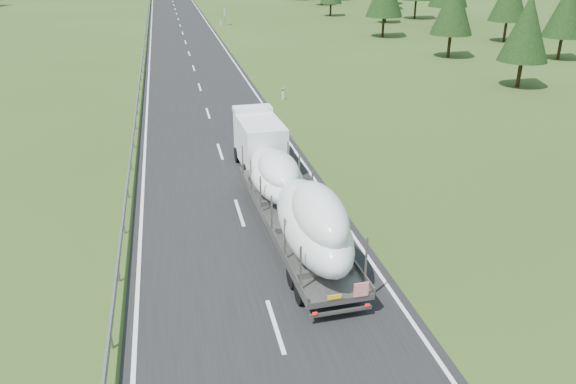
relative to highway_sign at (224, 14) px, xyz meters
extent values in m
plane|color=#2B4316|center=(-7.20, -80.00, -1.81)|extent=(400.00, 400.00, 0.00)
cube|color=black|center=(-7.20, 20.00, -1.80)|extent=(10.00, 400.00, 0.02)
cube|color=slate|center=(-12.50, 20.00, -1.21)|extent=(0.08, 400.00, 0.32)
cylinder|color=slate|center=(-12.50, -80.00, -1.51)|extent=(0.10, 0.10, 0.60)
cube|color=silver|center=(-0.70, -50.00, -1.31)|extent=(0.12, 0.07, 1.00)
cube|color=black|center=(-0.70, -50.00, -0.99)|extent=(0.13, 0.08, 0.12)
cube|color=silver|center=(-0.70, 0.00, -1.31)|extent=(0.12, 0.07, 1.00)
cube|color=black|center=(-0.70, 0.00, -0.99)|extent=(0.13, 0.08, 0.12)
cylinder|color=slate|center=(0.00, 0.00, -0.81)|extent=(0.08, 0.08, 2.00)
cube|color=silver|center=(0.00, 0.00, 0.19)|extent=(0.05, 0.90, 1.20)
cylinder|color=black|center=(33.64, -38.67, -0.34)|extent=(0.36, 0.36, 2.93)
cone|color=black|center=(33.64, -38.67, 3.73)|extent=(4.56, 4.56, 6.11)
cylinder|color=black|center=(34.84, -25.66, -0.20)|extent=(0.36, 0.36, 3.21)
cylinder|color=black|center=(33.46, -11.35, 0.12)|extent=(0.36, 0.36, 3.87)
cylinder|color=black|center=(34.03, 1.60, 0.11)|extent=(0.36, 0.36, 3.84)
cylinder|color=black|center=(21.15, -50.10, -0.41)|extent=(0.36, 0.36, 2.80)
cone|color=black|center=(21.15, -50.10, 3.47)|extent=(4.35, 4.35, 5.83)
cylinder|color=black|center=(22.06, -34.77, -0.28)|extent=(0.36, 0.36, 3.05)
cone|color=black|center=(22.06, -34.77, 3.96)|extent=(4.75, 4.75, 6.36)
cylinder|color=black|center=(20.44, -18.04, -0.15)|extent=(0.36, 0.36, 3.31)
cylinder|color=black|center=(26.80, -2.65, -0.46)|extent=(0.36, 0.36, 2.69)
cylinder|color=black|center=(20.66, 9.20, -0.49)|extent=(0.36, 0.36, 2.63)
cube|color=white|center=(-5.25, -65.56, -0.12)|extent=(2.42, 4.54, 2.49)
cube|color=black|center=(-5.25, -63.29, 0.33)|extent=(2.05, 0.16, 1.25)
cube|color=white|center=(-5.25, -63.60, 1.26)|extent=(2.27, 1.16, 0.27)
cube|color=#62605D|center=(-5.25, -66.45, -1.32)|extent=(2.34, 2.76, 0.22)
cylinder|color=black|center=(-6.27, -63.96, -1.36)|extent=(0.35, 0.90, 0.89)
cylinder|color=black|center=(-4.22, -63.96, -1.36)|extent=(0.35, 0.90, 0.89)
cylinder|color=black|center=(-6.27, -66.81, -1.36)|extent=(0.35, 0.90, 0.89)
cylinder|color=black|center=(-4.22, -66.81, -1.36)|extent=(0.35, 0.90, 0.89)
cube|color=#62605D|center=(-5.25, -74.02, -0.99)|extent=(2.94, 12.55, 0.23)
cube|color=#62605D|center=(-6.43, -74.02, -0.77)|extent=(0.60, 12.45, 0.21)
cube|color=#62605D|center=(-4.06, -74.02, -0.77)|extent=(0.60, 12.45, 0.21)
cube|color=#62605D|center=(-6.43, -79.36, -0.03)|extent=(0.06, 0.06, 1.69)
cube|color=#62605D|center=(-4.06, -79.36, -0.03)|extent=(0.06, 0.06, 1.69)
cube|color=#62605D|center=(-6.43, -77.22, -0.03)|extent=(0.06, 0.06, 1.69)
cube|color=#62605D|center=(-4.06, -77.22, -0.03)|extent=(0.06, 0.06, 1.69)
cube|color=#62605D|center=(-6.43, -75.08, -0.03)|extent=(0.06, 0.06, 1.69)
cube|color=#62605D|center=(-4.06, -75.08, -0.03)|extent=(0.06, 0.06, 1.69)
cube|color=#62605D|center=(-6.43, -72.95, -0.03)|extent=(0.06, 0.06, 1.69)
cube|color=#62605D|center=(-4.06, -72.95, -0.03)|extent=(0.06, 0.06, 1.69)
cube|color=#62605D|center=(-6.43, -70.81, -0.03)|extent=(0.06, 0.06, 1.69)
cube|color=#62605D|center=(-4.06, -70.81, -0.03)|extent=(0.06, 0.06, 1.69)
cube|color=#62605D|center=(-6.43, -68.68, -0.03)|extent=(0.06, 0.06, 1.69)
cube|color=#62605D|center=(-4.06, -68.68, -0.03)|extent=(0.06, 0.06, 1.69)
cylinder|color=black|center=(-6.23, -78.82, -1.36)|extent=(0.39, 0.90, 0.89)
cylinder|color=black|center=(-4.27, -78.82, -1.36)|extent=(0.39, 0.90, 0.89)
cylinder|color=black|center=(-6.23, -77.75, -1.36)|extent=(0.39, 0.90, 0.89)
cylinder|color=black|center=(-4.27, -77.75, -1.36)|extent=(0.39, 0.90, 0.89)
cube|color=#62605D|center=(-5.25, -80.20, -1.41)|extent=(2.23, 0.20, 0.11)
cube|color=red|center=(-4.58, -80.26, -0.61)|extent=(0.54, 0.06, 0.53)
cube|color=yellow|center=(-5.51, -80.26, -0.74)|extent=(0.49, 0.06, 0.16)
cube|color=red|center=(-6.18, -80.26, -1.27)|extent=(0.16, 0.06, 0.09)
cube|color=red|center=(-4.31, -80.26, -1.27)|extent=(0.16, 0.06, 0.09)
ellipsoid|color=white|center=(-5.25, -76.86, 0.30)|extent=(2.69, 7.22, 2.34)
ellipsoid|color=white|center=(-5.25, -77.75, 1.11)|extent=(2.01, 4.59, 1.87)
ellipsoid|color=white|center=(-5.25, -70.81, -0.04)|extent=(2.66, 6.41, 1.67)
ellipsoid|color=white|center=(-5.25, -71.60, 0.55)|extent=(1.99, 4.08, 1.34)
camera|label=1|loc=(-10.07, -95.24, 9.91)|focal=35.00mm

